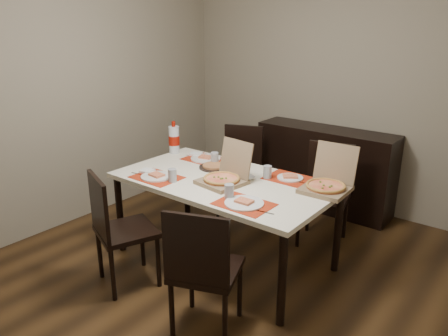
{
  "coord_description": "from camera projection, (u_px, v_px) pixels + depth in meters",
  "views": [
    {
      "loc": [
        1.93,
        -2.47,
        2.01
      ],
      "look_at": [
        -0.15,
        0.19,
        0.85
      ],
      "focal_mm": 35.0,
      "sensor_mm": 36.0,
      "label": 1
    }
  ],
  "objects": [
    {
      "name": "ground",
      "position": [
        224.0,
        275.0,
        3.62
      ],
      "size": [
        3.8,
        4.0,
        0.02
      ],
      "primitive_type": "cube",
      "color": "#412A14",
      "rests_on": "ground"
    },
    {
      "name": "room_walls",
      "position": [
        259.0,
        56.0,
        3.38
      ],
      "size": [
        3.84,
        4.02,
        2.62
      ],
      "color": "gray",
      "rests_on": "ground"
    },
    {
      "name": "sideboard",
      "position": [
        324.0,
        168.0,
        4.8
      ],
      "size": [
        1.5,
        0.4,
        0.9
      ],
      "primitive_type": "cube",
      "color": "black",
      "rests_on": "ground"
    },
    {
      "name": "dining_table",
      "position": [
        224.0,
        187.0,
        3.63
      ],
      "size": [
        1.8,
        1.0,
        0.75
      ],
      "color": "white",
      "rests_on": "ground"
    },
    {
      "name": "chair_near_left",
      "position": [
        116.0,
        226.0,
        3.33
      ],
      "size": [
        0.55,
        0.55,
        0.93
      ],
      "color": "black",
      "rests_on": "ground"
    },
    {
      "name": "chair_near_right",
      "position": [
        203.0,
        267.0,
        2.78
      ],
      "size": [
        0.54,
        0.54,
        0.93
      ],
      "color": "black",
      "rests_on": "ground"
    },
    {
      "name": "chair_far_left",
      "position": [
        240.0,
        166.0,
        4.69
      ],
      "size": [
        0.54,
        0.54,
        0.93
      ],
      "color": "black",
      "rests_on": "ground"
    },
    {
      "name": "chair_far_right",
      "position": [
        326.0,
        189.0,
        4.05
      ],
      "size": [
        0.51,
        0.51,
        0.93
      ],
      "color": "black",
      "rests_on": "ground"
    },
    {
      "name": "setting_near_left",
      "position": [
        159.0,
        176.0,
        3.64
      ],
      "size": [
        0.47,
        0.3,
        0.11
      ],
      "color": "#BA270C",
      "rests_on": "dining_table"
    },
    {
      "name": "setting_near_right",
      "position": [
        240.0,
        200.0,
        3.14
      ],
      "size": [
        0.46,
        0.3,
        0.11
      ],
      "color": "#BA270C",
      "rests_on": "dining_table"
    },
    {
      "name": "setting_far_left",
      "position": [
        207.0,
        158.0,
        4.1
      ],
      "size": [
        0.43,
        0.3,
        0.11
      ],
      "color": "#BA270C",
      "rests_on": "dining_table"
    },
    {
      "name": "setting_far_right",
      "position": [
        283.0,
        176.0,
        3.62
      ],
      "size": [
        0.47,
        0.3,
        0.11
      ],
      "color": "#BA270C",
      "rests_on": "dining_table"
    },
    {
      "name": "napkin_loose",
      "position": [
        219.0,
        180.0,
        3.57
      ],
      "size": [
        0.14,
        0.14,
        0.02
      ],
      "primitive_type": "cube",
      "rotation": [
        0.0,
        0.0,
        1.32
      ],
      "color": "white",
      "rests_on": "dining_table"
    },
    {
      "name": "pizza_box_center",
      "position": [
        224.0,
        177.0,
        3.51
      ],
      "size": [
        0.37,
        0.4,
        0.33
      ],
      "color": "#7B6347",
      "rests_on": "dining_table"
    },
    {
      "name": "pizza_box_right",
      "position": [
        327.0,
        184.0,
        3.36
      ],
      "size": [
        0.35,
        0.39,
        0.34
      ],
      "color": "#7B6347",
      "rests_on": "dining_table"
    },
    {
      "name": "faina_plate",
      "position": [
        214.0,
        167.0,
        3.88
      ],
      "size": [
        0.27,
        0.27,
        0.03
      ],
      "color": "black",
      "rests_on": "dining_table"
    },
    {
      "name": "dip_bowl",
      "position": [
        248.0,
        178.0,
        3.61
      ],
      "size": [
        0.15,
        0.15,
        0.03
      ],
      "primitive_type": "imported",
      "rotation": [
        0.0,
        0.0,
        -0.43
      ],
      "color": "white",
      "rests_on": "dining_table"
    },
    {
      "name": "soda_bottle",
      "position": [
        174.0,
        140.0,
        4.28
      ],
      "size": [
        0.11,
        0.11,
        0.32
      ],
      "color": "silver",
      "rests_on": "dining_table"
    }
  ]
}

